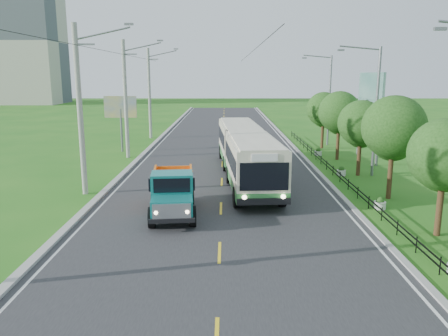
{
  "coord_description": "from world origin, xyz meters",
  "views": [
    {
      "loc": [
        0.23,
        -16.68,
        7.1
      ],
      "look_at": [
        0.16,
        7.64,
        1.9
      ],
      "focal_mm": 35.0,
      "sensor_mm": 36.0,
      "label": 1
    }
  ],
  "objects_px": {
    "planter_mid": "(341,172)",
    "planter_far": "(318,152)",
    "billboard_right": "(370,96)",
    "pole_far": "(150,93)",
    "bus": "(245,150)",
    "pole_near": "(80,110)",
    "streetlight_far": "(328,97)",
    "tree_back": "(324,111)",
    "tree_fifth": "(340,114)",
    "dump_truck": "(173,189)",
    "tree_fourth": "(361,126)",
    "planter_near": "(380,204)",
    "tree_third": "(394,131)",
    "billboard_left": "(121,110)",
    "tree_second": "(444,158)",
    "streetlight_mid": "(374,107)",
    "pole_mid": "(126,99)"
  },
  "relations": [
    {
      "from": "tree_fifth",
      "to": "dump_truck",
      "type": "distance_m",
      "value": 19.67
    },
    {
      "from": "streetlight_mid",
      "to": "streetlight_far",
      "type": "bearing_deg",
      "value": 90.0
    },
    {
      "from": "pole_far",
      "to": "bus",
      "type": "relative_size",
      "value": 0.58
    },
    {
      "from": "pole_near",
      "to": "billboard_right",
      "type": "xyz_separation_m",
      "value": [
        20.56,
        11.0,
        0.25
      ]
    },
    {
      "from": "billboard_left",
      "to": "billboard_right",
      "type": "height_order",
      "value": "billboard_right"
    },
    {
      "from": "pole_far",
      "to": "planter_near",
      "type": "xyz_separation_m",
      "value": [
        16.86,
        -27.0,
        -4.81
      ]
    },
    {
      "from": "planter_far",
      "to": "dump_truck",
      "type": "height_order",
      "value": "dump_truck"
    },
    {
      "from": "planter_far",
      "to": "pole_far",
      "type": "bearing_deg",
      "value": 146.88
    },
    {
      "from": "planter_far",
      "to": "dump_truck",
      "type": "xyz_separation_m",
      "value": [
        -11.07,
        -16.98,
        1.07
      ]
    },
    {
      "from": "streetlight_mid",
      "to": "bus",
      "type": "xyz_separation_m",
      "value": [
        -9.01,
        -0.68,
        -2.9
      ]
    },
    {
      "from": "pole_near",
      "to": "billboard_left",
      "type": "bearing_deg",
      "value": 94.72
    },
    {
      "from": "tree_fourth",
      "to": "streetlight_far",
      "type": "xyz_separation_m",
      "value": [
        0.79,
        13.86,
        1.32
      ]
    },
    {
      "from": "pole_far",
      "to": "streetlight_far",
      "type": "height_order",
      "value": "pole_far"
    },
    {
      "from": "billboard_left",
      "to": "tree_fifth",
      "type": "bearing_deg",
      "value": -11.28
    },
    {
      "from": "pole_far",
      "to": "planter_near",
      "type": "distance_m",
      "value": 32.19
    },
    {
      "from": "streetlight_mid",
      "to": "bus",
      "type": "relative_size",
      "value": 0.52
    },
    {
      "from": "planter_near",
      "to": "dump_truck",
      "type": "height_order",
      "value": "dump_truck"
    },
    {
      "from": "pole_near",
      "to": "bus",
      "type": "bearing_deg",
      "value": 23.58
    },
    {
      "from": "streetlight_far",
      "to": "tree_second",
      "type": "bearing_deg",
      "value": -91.74
    },
    {
      "from": "planter_far",
      "to": "billboard_left",
      "type": "distance_m",
      "value": 18.56
    },
    {
      "from": "billboard_right",
      "to": "dump_truck",
      "type": "bearing_deg",
      "value": -134.6
    },
    {
      "from": "planter_mid",
      "to": "billboard_right",
      "type": "height_order",
      "value": "billboard_right"
    },
    {
      "from": "tree_second",
      "to": "billboard_left",
      "type": "xyz_separation_m",
      "value": [
        -19.36,
        21.86,
        0.35
      ]
    },
    {
      "from": "dump_truck",
      "to": "streetlight_mid",
      "type": "bearing_deg",
      "value": 28.77
    },
    {
      "from": "streetlight_mid",
      "to": "streetlight_far",
      "type": "relative_size",
      "value": 1.0
    },
    {
      "from": "pole_near",
      "to": "billboard_left",
      "type": "height_order",
      "value": "pole_near"
    },
    {
      "from": "pole_near",
      "to": "planter_mid",
      "type": "bearing_deg",
      "value": 16.52
    },
    {
      "from": "streetlight_far",
      "to": "pole_near",
      "type": "bearing_deg",
      "value": -134.86
    },
    {
      "from": "billboard_left",
      "to": "bus",
      "type": "height_order",
      "value": "billboard_left"
    },
    {
      "from": "tree_third",
      "to": "streetlight_mid",
      "type": "relative_size",
      "value": 0.66
    },
    {
      "from": "tree_third",
      "to": "billboard_left",
      "type": "relative_size",
      "value": 1.15
    },
    {
      "from": "tree_third",
      "to": "tree_fifth",
      "type": "height_order",
      "value": "tree_third"
    },
    {
      "from": "planter_mid",
      "to": "planter_far",
      "type": "bearing_deg",
      "value": 90.0
    },
    {
      "from": "tree_fourth",
      "to": "planter_mid",
      "type": "xyz_separation_m",
      "value": [
        -1.26,
        -0.14,
        -3.3
      ]
    },
    {
      "from": "billboard_right",
      "to": "pole_far",
      "type": "bearing_deg",
      "value": 147.7
    },
    {
      "from": "tree_second",
      "to": "billboard_right",
      "type": "distance_m",
      "value": 18.12
    },
    {
      "from": "tree_fifth",
      "to": "pole_mid",
      "type": "bearing_deg",
      "value": 177.29
    },
    {
      "from": "tree_second",
      "to": "dump_truck",
      "type": "height_order",
      "value": "tree_second"
    },
    {
      "from": "tree_back",
      "to": "planter_far",
      "type": "height_order",
      "value": "tree_back"
    },
    {
      "from": "tree_fourth",
      "to": "streetlight_far",
      "type": "height_order",
      "value": "streetlight_far"
    },
    {
      "from": "tree_fourth",
      "to": "pole_mid",
      "type": "bearing_deg",
      "value": 159.26
    },
    {
      "from": "pole_near",
      "to": "tree_back",
      "type": "xyz_separation_m",
      "value": [
        18.12,
        17.14,
        -1.44
      ]
    },
    {
      "from": "tree_back",
      "to": "bus",
      "type": "bearing_deg",
      "value": -122.67
    },
    {
      "from": "streetlight_mid",
      "to": "planter_mid",
      "type": "bearing_deg",
      "value": -180.0
    },
    {
      "from": "planter_far",
      "to": "bus",
      "type": "height_order",
      "value": "bus"
    },
    {
      "from": "streetlight_far",
      "to": "planter_mid",
      "type": "xyz_separation_m",
      "value": [
        -2.04,
        -14.0,
        -4.62
      ]
    },
    {
      "from": "pole_near",
      "to": "tree_back",
      "type": "bearing_deg",
      "value": 43.41
    },
    {
      "from": "planter_far",
      "to": "bus",
      "type": "relative_size",
      "value": 0.04
    },
    {
      "from": "tree_second",
      "to": "streetlight_far",
      "type": "bearing_deg",
      "value": 88.26
    },
    {
      "from": "dump_truck",
      "to": "pole_mid",
      "type": "bearing_deg",
      "value": 104.27
    }
  ]
}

